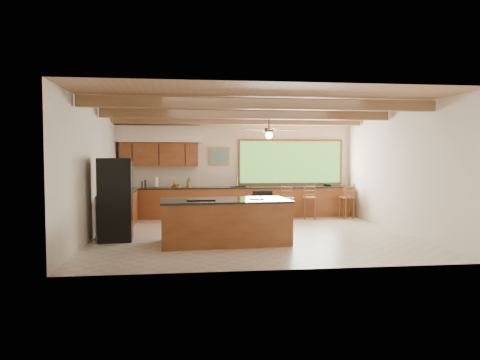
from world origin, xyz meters
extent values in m
plane|color=#BCAB9C|center=(0.00, 0.00, 0.00)|extent=(7.20, 7.20, 0.00)
cube|color=beige|center=(0.00, 3.25, 1.50)|extent=(7.20, 0.04, 3.00)
cube|color=beige|center=(0.00, -3.25, 1.50)|extent=(7.20, 0.04, 3.00)
cube|color=beige|center=(-3.60, 0.00, 1.50)|extent=(0.04, 6.50, 3.00)
cube|color=beige|center=(3.60, 0.00, 1.50)|extent=(0.04, 6.50, 3.00)
cube|color=#9A6E4D|center=(0.00, 0.00, 3.00)|extent=(7.20, 6.50, 0.04)
cube|color=olive|center=(0.00, -1.60, 2.86)|extent=(7.10, 0.15, 0.22)
cube|color=olive|center=(0.00, 0.50, 2.86)|extent=(7.10, 0.15, 0.22)
cube|color=olive|center=(0.00, 2.30, 2.86)|extent=(7.10, 0.15, 0.22)
cube|color=brown|center=(-2.35, 3.06, 1.90)|extent=(2.30, 0.35, 0.70)
cube|color=#F1E1D0|center=(-2.35, 2.99, 2.50)|extent=(2.60, 0.50, 0.48)
cylinder|color=#FFEABF|center=(-3.05, 2.99, 2.27)|extent=(0.10, 0.10, 0.01)
cylinder|color=#FFEABF|center=(-1.65, 2.99, 2.27)|extent=(0.10, 0.10, 0.01)
cube|color=#73B841|center=(1.70, 3.22, 1.67)|extent=(3.20, 0.04, 1.30)
cube|color=#AD8035|center=(-0.55, 3.22, 1.85)|extent=(0.64, 0.03, 0.54)
cube|color=#3C6D59|center=(-0.55, 3.20, 1.85)|extent=(0.54, 0.01, 0.44)
cube|color=brown|center=(0.00, 2.91, 0.44)|extent=(7.00, 0.65, 0.88)
cube|color=black|center=(0.00, 2.91, 0.90)|extent=(7.04, 0.69, 0.04)
cube|color=brown|center=(-3.26, 1.35, 0.44)|extent=(0.65, 2.35, 0.88)
cube|color=black|center=(-3.26, 1.35, 0.90)|extent=(0.69, 2.39, 0.04)
cube|color=black|center=(0.70, 2.58, 0.42)|extent=(0.60, 0.02, 0.78)
cube|color=silver|center=(0.00, 2.91, 0.91)|extent=(0.50, 0.38, 0.03)
cylinder|color=silver|center=(0.00, 3.11, 1.07)|extent=(0.03, 0.03, 0.30)
cylinder|color=silver|center=(0.00, 3.01, 1.20)|extent=(0.03, 0.20, 0.03)
cylinder|color=white|center=(-2.45, 2.95, 1.08)|extent=(0.13, 0.13, 0.31)
cylinder|color=#19401C|center=(-2.85, 2.92, 1.02)|extent=(0.05, 0.05, 0.19)
cylinder|color=#19401C|center=(-2.77, 3.03, 1.03)|extent=(0.06, 0.06, 0.22)
cube|color=black|center=(2.80, 2.92, 0.97)|extent=(0.27, 0.25, 0.10)
cube|color=brown|center=(-0.72, -1.00, 0.44)|extent=(2.69, 1.37, 0.89)
cube|color=black|center=(-0.72, -1.00, 0.91)|extent=(2.74, 1.41, 0.04)
cube|color=black|center=(-1.23, -1.03, 0.94)|extent=(0.61, 0.50, 0.02)
cylinder|color=white|center=(-0.04, -1.00, 0.94)|extent=(0.32, 0.32, 0.02)
cube|color=black|center=(-3.05, -0.44, 0.90)|extent=(0.74, 0.72, 1.80)
cube|color=silver|center=(-2.70, -0.44, 0.90)|extent=(0.02, 0.05, 1.65)
cube|color=brown|center=(1.32, 2.03, 0.64)|extent=(0.49, 0.49, 0.04)
cylinder|color=brown|center=(1.17, 1.88, 0.31)|extent=(0.04, 0.04, 0.62)
cylinder|color=brown|center=(1.47, 1.88, 0.31)|extent=(0.04, 0.04, 0.62)
cylinder|color=brown|center=(1.17, 2.18, 0.31)|extent=(0.04, 0.04, 0.62)
cylinder|color=brown|center=(1.47, 2.18, 0.31)|extent=(0.04, 0.04, 0.62)
cube|color=brown|center=(2.05, 2.27, 0.64)|extent=(0.47, 0.47, 0.04)
cylinder|color=brown|center=(1.90, 2.12, 0.31)|extent=(0.04, 0.04, 0.62)
cylinder|color=brown|center=(2.20, 2.12, 0.31)|extent=(0.04, 0.04, 0.62)
cylinder|color=brown|center=(1.90, 2.42, 0.31)|extent=(0.04, 0.04, 0.62)
cylinder|color=brown|center=(2.20, 2.42, 0.31)|extent=(0.04, 0.04, 0.62)
cube|color=brown|center=(3.18, 2.26, 0.63)|extent=(0.46, 0.46, 0.04)
cylinder|color=brown|center=(3.03, 2.11, 0.31)|extent=(0.04, 0.04, 0.61)
cylinder|color=brown|center=(3.33, 2.11, 0.31)|extent=(0.04, 0.04, 0.61)
cylinder|color=brown|center=(3.03, 2.41, 0.31)|extent=(0.04, 0.04, 0.61)
cylinder|color=brown|center=(3.33, 2.41, 0.31)|extent=(0.04, 0.04, 0.61)
cube|color=brown|center=(3.24, 2.45, 0.62)|extent=(0.39, 0.39, 0.04)
cylinder|color=brown|center=(3.09, 2.31, 0.30)|extent=(0.03, 0.03, 0.60)
cylinder|color=brown|center=(3.38, 2.31, 0.30)|extent=(0.03, 0.03, 0.60)
cylinder|color=brown|center=(3.09, 2.59, 0.30)|extent=(0.03, 0.03, 0.60)
cylinder|color=brown|center=(3.38, 2.59, 0.30)|extent=(0.03, 0.03, 0.60)
camera|label=1|loc=(-1.44, -9.91, 1.81)|focal=32.00mm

